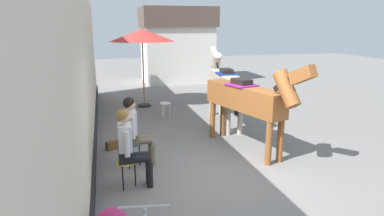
% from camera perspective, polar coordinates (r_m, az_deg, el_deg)
% --- Properties ---
extents(ground_plane, '(40.00, 40.00, 0.00)m').
position_cam_1_polar(ground_plane, '(8.91, -0.50, -3.68)').
color(ground_plane, slate).
extents(pub_facade_wall, '(0.34, 14.00, 3.40)m').
position_cam_1_polar(pub_facade_wall, '(6.84, -18.39, 3.43)').
color(pub_facade_wall, beige).
rests_on(pub_facade_wall, ground_plane).
extents(distant_cottage, '(3.40, 2.60, 3.50)m').
position_cam_1_polar(distant_cottage, '(16.39, -2.59, 10.83)').
color(distant_cottage, silver).
rests_on(distant_cottage, ground_plane).
extents(seated_visitor_near, '(0.61, 0.49, 1.39)m').
position_cam_1_polar(seated_visitor_near, '(5.69, -10.64, -6.08)').
color(seated_visitor_near, gold).
rests_on(seated_visitor_near, ground_plane).
extents(seated_visitor_far, '(0.61, 0.49, 1.39)m').
position_cam_1_polar(seated_visitor_far, '(6.53, -9.77, -3.41)').
color(seated_visitor_far, '#194C99').
rests_on(seated_visitor_far, ground_plane).
extents(saddled_horse_near, '(1.11, 2.91, 2.06)m').
position_cam_1_polar(saddled_horse_near, '(7.27, 9.51, 1.50)').
color(saddled_horse_near, brown).
rests_on(saddled_horse_near, ground_plane).
extents(saddled_horse_far, '(0.66, 2.99, 2.06)m').
position_cam_1_polar(saddled_horse_far, '(9.33, 5.47, 4.39)').
color(saddled_horse_far, '#B2A899').
rests_on(saddled_horse_far, ground_plane).
extents(cafe_parasol, '(2.10, 2.10, 2.58)m').
position_cam_1_polar(cafe_parasol, '(11.22, -8.50, 12.10)').
color(cafe_parasol, black).
rests_on(cafe_parasol, ground_plane).
extents(spare_stool_white, '(0.32, 0.32, 0.46)m').
position_cam_1_polar(spare_stool_white, '(9.95, -4.57, 0.56)').
color(spare_stool_white, white).
rests_on(spare_stool_white, ground_plane).
extents(satchel_bag, '(0.30, 0.25, 0.20)m').
position_cam_1_polar(satchel_bag, '(7.72, -13.43, -6.15)').
color(satchel_bag, brown).
rests_on(satchel_bag, ground_plane).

